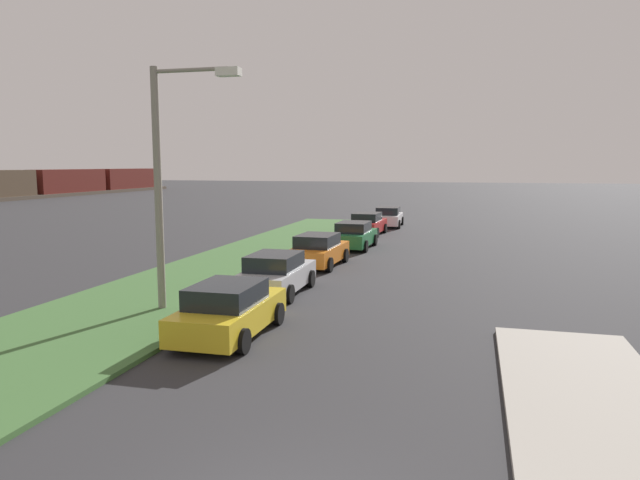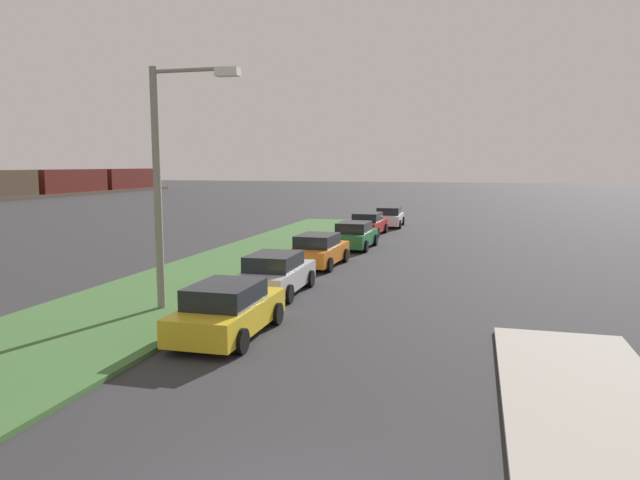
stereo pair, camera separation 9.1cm
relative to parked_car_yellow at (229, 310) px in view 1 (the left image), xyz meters
The scene contains 8 objects.
grass_median 4.74m from the parked_car_yellow, 61.75° to the left, with size 60.00×6.00×0.12m, color #3D6633.
parked_car_yellow is the anchor object (origin of this frame).
parked_car_silver 5.26m from the parked_car_yellow, ahead, with size 4.32×2.05×1.47m.
parked_car_orange 11.14m from the parked_car_yellow, ahead, with size 4.36×2.14×1.47m.
parked_car_green 17.10m from the parked_car_yellow, ahead, with size 4.33×2.09×1.47m.
parked_car_red 23.37m from the parked_car_yellow, ahead, with size 4.37×2.15×1.47m.
parked_car_white 28.86m from the parked_car_yellow, ahead, with size 4.36×2.14×1.47m.
streetlight 5.00m from the parked_car_yellow, 55.14° to the left, with size 0.37×2.87×7.50m.
Camera 1 is at (-6.22, -2.20, 4.58)m, focal length 32.50 mm.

